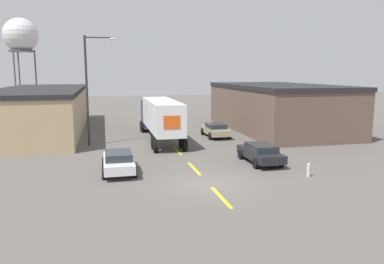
# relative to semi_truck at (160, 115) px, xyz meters

# --- Properties ---
(ground_plane) EXTENTS (160.00, 160.00, 0.00)m
(ground_plane) POSITION_rel_semi_truck_xyz_m (0.60, -14.75, -2.29)
(ground_plane) COLOR #56514C
(road_centerline) EXTENTS (0.20, 14.99, 0.01)m
(road_centerline) POSITION_rel_semi_truck_xyz_m (0.60, -11.23, -2.28)
(road_centerline) COLOR yellow
(road_centerline) RESTS_ON ground_plane
(warehouse_left) EXTENTS (8.44, 24.89, 4.58)m
(warehouse_left) POSITION_rel_semi_truck_xyz_m (-11.49, 7.61, 0.01)
(warehouse_left) COLOR tan
(warehouse_left) RESTS_ON ground_plane
(warehouse_right) EXTENTS (9.66, 18.89, 4.94)m
(warehouse_right) POSITION_rel_semi_truck_xyz_m (13.30, 3.02, 0.19)
(warehouse_right) COLOR brown
(warehouse_right) RESTS_ON ground_plane
(semi_truck) EXTENTS (2.69, 13.32, 3.77)m
(semi_truck) POSITION_rel_semi_truck_xyz_m (0.00, 0.00, 0.00)
(semi_truck) COLOR navy
(semi_truck) RESTS_ON ground_plane
(parked_car_right_mid) EXTENTS (2.04, 4.53, 1.34)m
(parked_car_right_mid) POSITION_rel_semi_truck_xyz_m (5.46, 0.05, -1.56)
(parked_car_right_mid) COLOR tan
(parked_car_right_mid) RESTS_ON ground_plane
(parked_car_left_near) EXTENTS (2.04, 4.53, 1.34)m
(parked_car_left_near) POSITION_rel_semi_truck_xyz_m (-4.25, -11.05, -1.56)
(parked_car_left_near) COLOR silver
(parked_car_left_near) RESTS_ON ground_plane
(parked_car_right_near) EXTENTS (2.04, 4.53, 1.34)m
(parked_car_right_near) POSITION_rel_semi_truck_xyz_m (5.46, -10.78, -1.56)
(parked_car_right_near) COLOR black
(parked_car_right_near) RESTS_ON ground_plane
(water_tower) EXTENTS (6.36, 6.36, 16.23)m
(water_tower) POSITION_rel_semi_truck_xyz_m (-19.79, 43.01, 10.61)
(water_tower) COLOR #47474C
(water_tower) RESTS_ON ground_plane
(street_lamp) EXTENTS (2.66, 0.32, 9.25)m
(street_lamp) POSITION_rel_semi_truck_xyz_m (-6.11, -1.59, 3.02)
(street_lamp) COLOR #2D2D30
(street_lamp) RESTS_ON ground_plane
(fire_hydrant) EXTENTS (0.22, 0.22, 0.84)m
(fire_hydrant) POSITION_rel_semi_truck_xyz_m (6.89, -14.70, -1.87)
(fire_hydrant) COLOR silver
(fire_hydrant) RESTS_ON ground_plane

